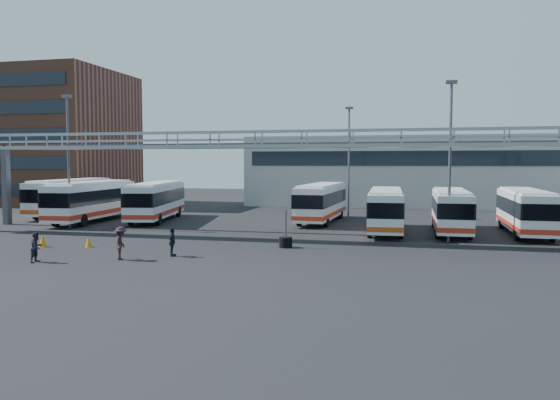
% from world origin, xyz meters
% --- Properties ---
extents(ground, '(140.00, 140.00, 0.00)m').
position_xyz_m(ground, '(0.00, 0.00, 0.00)').
color(ground, black).
rests_on(ground, ground).
extents(gantry, '(51.40, 5.15, 7.10)m').
position_xyz_m(gantry, '(0.00, 5.87, 5.51)').
color(gantry, gray).
rests_on(gantry, ground).
extents(apartment_building, '(18.00, 15.00, 16.00)m').
position_xyz_m(apartment_building, '(-34.00, 30.00, 8.00)').
color(apartment_building, brown).
rests_on(apartment_building, ground).
extents(warehouse, '(42.00, 14.00, 8.00)m').
position_xyz_m(warehouse, '(12.00, 38.00, 4.00)').
color(warehouse, '#9E9E99').
rests_on(warehouse, ground).
extents(light_pole_left, '(0.70, 0.35, 10.21)m').
position_xyz_m(light_pole_left, '(-16.00, 8.00, 5.73)').
color(light_pole_left, '#4C4F54').
rests_on(light_pole_left, ground).
extents(light_pole_mid, '(0.70, 0.35, 10.21)m').
position_xyz_m(light_pole_mid, '(12.00, 7.00, 5.73)').
color(light_pole_mid, '#4C4F54').
rests_on(light_pole_mid, ground).
extents(light_pole_back, '(0.70, 0.35, 10.21)m').
position_xyz_m(light_pole_back, '(4.00, 22.00, 5.73)').
color(light_pole_back, '#4C4F54').
rests_on(light_pole_back, ground).
extents(bus_0, '(3.10, 11.52, 3.47)m').
position_xyz_m(bus_0, '(-21.45, 16.27, 1.92)').
color(bus_0, silver).
rests_on(bus_0, ground).
extents(bus_1, '(3.35, 11.47, 3.44)m').
position_xyz_m(bus_1, '(-16.79, 12.29, 1.90)').
color(bus_1, silver).
rests_on(bus_1, ground).
extents(bus_2, '(4.56, 11.26, 3.34)m').
position_xyz_m(bus_2, '(-11.85, 14.35, 1.85)').
color(bus_2, silver).
rests_on(bus_2, ground).
extents(bus_5, '(2.97, 10.79, 3.25)m').
position_xyz_m(bus_5, '(2.29, 16.57, 1.80)').
color(bus_5, silver).
rests_on(bus_5, ground).
extents(bus_6, '(2.73, 10.35, 3.12)m').
position_xyz_m(bus_6, '(7.89, 11.11, 1.73)').
color(bus_6, silver).
rests_on(bus_6, ground).
extents(bus_7, '(2.44, 10.22, 3.10)m').
position_xyz_m(bus_7, '(12.47, 11.70, 1.71)').
color(bus_7, silver).
rests_on(bus_7, ground).
extents(bus_8, '(2.52, 10.43, 3.16)m').
position_xyz_m(bus_8, '(17.47, 11.97, 1.75)').
color(bus_8, silver).
rests_on(bus_8, ground).
extents(pedestrian_b, '(0.60, 0.76, 1.55)m').
position_xyz_m(pedestrian_b, '(-8.95, -5.15, 0.77)').
color(pedestrian_b, '#25202D').
rests_on(pedestrian_b, ground).
extents(pedestrian_c, '(0.96, 1.27, 1.74)m').
position_xyz_m(pedestrian_c, '(-5.11, -3.56, 0.87)').
color(pedestrian_c, '#2D1E1F').
rests_on(pedestrian_c, ground).
extents(pedestrian_d, '(0.59, 0.99, 1.57)m').
position_xyz_m(pedestrian_d, '(-2.94, -1.97, 0.79)').
color(pedestrian_d, black).
rests_on(pedestrian_d, ground).
extents(cone_left, '(0.62, 0.62, 0.76)m').
position_xyz_m(cone_left, '(-11.92, -0.71, 0.38)').
color(cone_left, orange).
rests_on(cone_left, ground).
extents(cone_right, '(0.53, 0.53, 0.64)m').
position_xyz_m(cone_right, '(-9.19, -0.15, 0.32)').
color(cone_right, orange).
rests_on(cone_right, ground).
extents(tire_stack, '(0.79, 0.79, 2.25)m').
position_xyz_m(tire_stack, '(2.38, 2.42, 0.38)').
color(tire_stack, black).
rests_on(tire_stack, ground).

